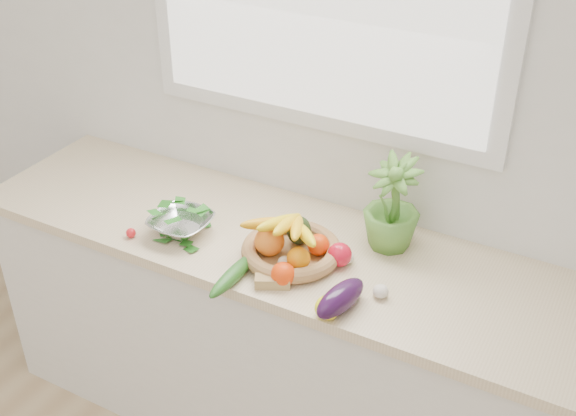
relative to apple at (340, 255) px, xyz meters
The scene contains 18 objects.
back_wall 0.58m from the apple, 126.47° to the left, with size 4.50×0.02×2.70m, color white.
counter_cabinet 0.57m from the apple, behind, with size 2.20×0.58×0.86m, color silver.
countertop 0.26m from the apple, behind, with size 2.24×0.62×0.04m, color beige.
orange_loose 0.21m from the apple, 122.10° to the right, with size 0.08×0.08×0.08m, color #FC3C07.
lemon_a 0.25m from the apple, 70.87° to the right, with size 0.06×0.07×0.06m, color #ECB20C.
lemon_b 0.25m from the apple, 73.81° to the right, with size 0.06×0.08×0.06m, color #FFF30D.
lemon_c 0.26m from the apple, 71.50° to the right, with size 0.06×0.08×0.06m, color yellow.
apple is the anchor object (origin of this frame).
ginger 0.24m from the apple, 123.82° to the right, with size 0.11×0.04×0.03m, color tan.
garlic_a 0.18m from the apple, 146.42° to the right, with size 0.05×0.05×0.04m, color white.
garlic_b 0.03m from the apple, 54.60° to the left, with size 0.05×0.05×0.04m, color white.
garlic_c 0.20m from the apple, 26.35° to the right, with size 0.05×0.05×0.04m, color silver.
eggplant 0.22m from the apple, 64.31° to the right, with size 0.08×0.21×0.08m, color #290D31.
cucumber 0.35m from the apple, 137.39° to the right, with size 0.05×0.27×0.05m, color #195318.
radish 0.72m from the apple, 164.07° to the right, with size 0.03×0.03×0.03m, color red.
potted_herb 0.24m from the apple, 61.75° to the left, with size 0.19×0.19×0.33m, color #569034.
fruit_basket 0.16m from the apple, 165.86° to the right, with size 0.36×0.36×0.18m.
colander_with_spinach 0.56m from the apple, behind, with size 0.21×0.21×0.11m.
Camera 1 is at (1.00, 0.19, 2.30)m, focal length 45.00 mm.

